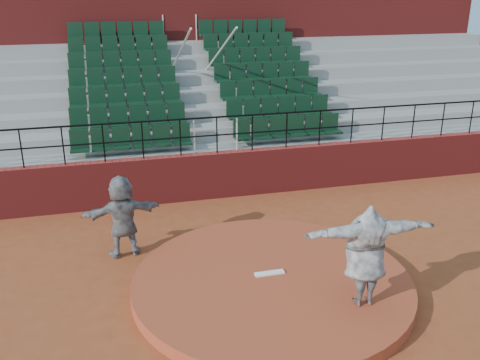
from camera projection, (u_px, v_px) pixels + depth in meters
name	position (u px, v px, depth m)	size (l,w,h in m)	color
ground	(272.00, 289.00, 10.61)	(90.00, 90.00, 0.00)	brown
pitchers_mound	(272.00, 283.00, 10.56)	(5.50, 5.50, 0.25)	#A03E23
pitching_rubber	(270.00, 273.00, 10.65)	(0.60, 0.15, 0.03)	white
boundary_wall	(218.00, 175.00, 14.91)	(24.00, 0.30, 1.30)	maroon
wall_railing	(217.00, 127.00, 14.43)	(24.04, 0.05, 1.03)	black
seating_deck	(194.00, 117.00, 17.94)	(24.00, 5.97, 4.63)	gray
press_box_facade	(175.00, 41.00, 20.79)	(24.00, 3.00, 7.10)	maroon
pitcher	(366.00, 255.00, 9.39)	(2.36, 0.64, 1.92)	black
fielder	(123.00, 216.00, 11.63)	(1.72, 0.55, 1.86)	black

